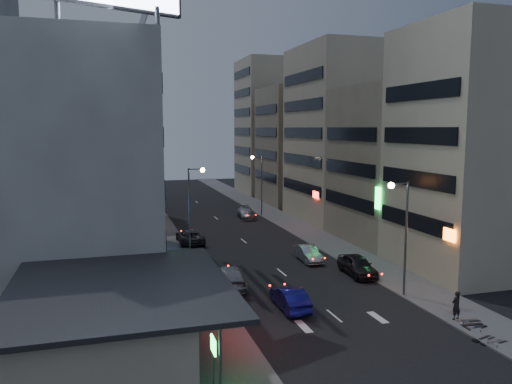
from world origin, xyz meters
name	(u,v)px	position (x,y,z in m)	size (l,w,h in m)	color
ground	(365,342)	(0.00, 0.00, 0.00)	(180.00, 180.00, 0.00)	black
sidewalk_left	(163,237)	(-8.00, 30.00, 0.06)	(4.00, 120.00, 0.12)	#4C4C4F
sidewalk_right	(301,229)	(8.00, 30.00, 0.06)	(4.00, 120.00, 0.12)	#4C4C4F
food_court	(103,322)	(-13.90, 2.00, 1.98)	(11.00, 13.00, 3.88)	#B6AA8E
white_building	(62,162)	(-17.00, 20.00, 9.00)	(14.00, 24.00, 18.00)	#BBBAB5
shophouse_near	(470,150)	(15.00, 10.50, 10.00)	(10.00, 11.00, 20.00)	#B6AA8E
shophouse_mid	(397,165)	(15.50, 22.00, 8.00)	(11.00, 12.00, 16.00)	gray
shophouse_far	(338,134)	(15.00, 35.00, 11.00)	(10.00, 14.00, 22.00)	#B6AA8E
far_left_a	(91,142)	(-15.50, 45.00, 10.00)	(11.00, 10.00, 20.00)	#BBBAB5
far_left_b	(90,156)	(-16.00, 58.00, 7.50)	(12.00, 10.00, 15.00)	gray
far_right_a	(299,146)	(15.50, 50.00, 9.00)	(11.00, 12.00, 18.00)	gray
far_right_b	(274,127)	(16.00, 64.00, 12.00)	(12.00, 12.00, 24.00)	#B6AA8E
street_lamp_right_near	(402,222)	(5.90, 6.00, 5.36)	(1.60, 0.44, 8.02)	#595B60
street_lamp_left	(193,198)	(-5.90, 22.00, 5.36)	(1.60, 0.44, 8.02)	#595B60
street_lamp_right_far	(259,176)	(5.90, 40.00, 5.36)	(1.60, 0.44, 8.02)	#595B60
parked_car_right_near	(357,265)	(5.60, 11.56, 0.81)	(1.92, 4.77, 1.62)	#242328
parked_car_right_mid	(308,254)	(3.41, 16.64, 0.69)	(1.46, 4.19, 1.38)	#ACADB5
parked_car_left	(190,237)	(-5.60, 26.40, 0.72)	(2.40, 5.20, 1.45)	#29282D
parked_car_right_far	(246,213)	(3.80, 38.70, 0.71)	(1.99, 4.89, 1.42)	gray
road_car_blue	(290,298)	(-2.27, 5.97, 0.72)	(1.53, 4.38, 1.44)	navy
road_car_silver	(230,277)	(-5.00, 11.48, 0.79)	(2.21, 5.43, 1.57)	#A0A3A8
person	(456,305)	(6.76, 1.08, 1.01)	(0.65, 0.43, 1.79)	black
scooter_black_a	(489,326)	(7.00, -1.40, 0.62)	(1.64, 0.55, 1.00)	black
scooter_silver_a	(501,329)	(7.29, -1.99, 0.65)	(1.75, 0.58, 1.07)	#A0A4A8
scooter_blue	(482,317)	(7.72, -0.04, 0.61)	(1.59, 0.53, 0.97)	navy
scooter_black_b	(481,313)	(7.83, 0.16, 0.75)	(2.07, 0.69, 1.26)	black
scooter_silver_b	(476,309)	(8.07, 0.89, 0.72)	(1.95, 0.65, 1.19)	silver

